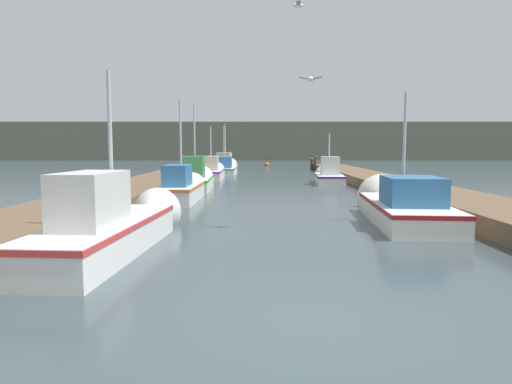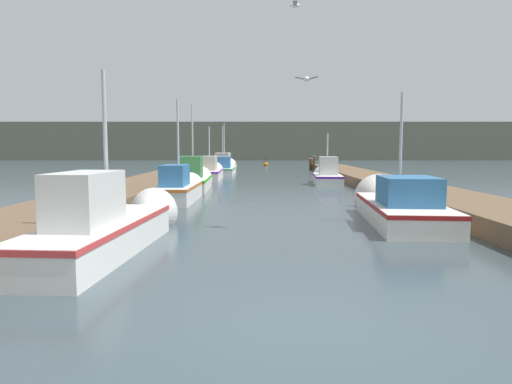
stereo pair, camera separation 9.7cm
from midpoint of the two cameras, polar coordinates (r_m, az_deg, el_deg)
name	(u,v)px [view 2 (the right image)]	position (r m, az deg, el deg)	size (l,w,h in m)	color
ground_plane	(307,329)	(5.43, 6.93, -16.65)	(200.00, 200.00, 0.00)	#38474C
dock_left	(144,186)	(21.69, -13.74, 0.73)	(2.68, 40.00, 0.50)	brown
dock_right	(395,186)	(22.02, 17.06, 0.72)	(2.68, 40.00, 0.50)	brown
distant_shore_ridge	(260,142)	(77.14, 0.55, 6.31)	(120.00, 16.00, 5.81)	#565B4C
fishing_boat_0	(112,224)	(9.74, -17.26, -3.86)	(1.73, 6.11, 3.86)	silver
fishing_boat_1	(397,204)	(13.65, 17.37, -1.49)	(2.22, 6.18, 4.07)	silver
fishing_boat_2	(180,188)	(17.85, -9.28, 0.47)	(1.41, 4.85, 4.15)	silver
fishing_boat_3	(194,179)	(22.41, -7.59, 1.56)	(1.69, 5.57, 4.47)	silver
fishing_boat_4	(327,176)	(26.18, 9.02, 2.01)	(1.78, 4.88, 3.22)	silver
fishing_boat_5	(211,171)	(30.11, -5.59, 2.58)	(1.61, 6.38, 3.78)	silver
fishing_boat_6	(224,168)	(35.33, -3.94, 2.96)	(1.85, 5.62, 4.20)	silver
fishing_boat_7	(225,165)	(40.01, -3.78, 3.39)	(1.98, 5.11, 4.56)	silver
mooring_piling_0	(174,178)	(21.27, -10.09, 1.72)	(0.32, 0.32, 1.23)	#473523
mooring_piling_1	(315,163)	(39.75, 7.43, 3.59)	(0.27, 0.27, 1.27)	#473523
mooring_piling_2	(187,175)	(25.57, -8.56, 2.09)	(0.36, 0.36, 0.96)	#473523
mooring_piling_3	(312,164)	(41.29, 7.03, 3.51)	(0.36, 0.36, 1.03)	#473523
channel_buoy	(267,165)	(49.05, 1.39, 3.45)	(0.53, 0.53, 1.03)	#BF6513
seagull_lead	(307,79)	(11.43, 6.69, 13.86)	(0.56, 0.30, 0.12)	white
seagull_1	(295,5)	(13.63, 5.17, 22.22)	(0.28, 0.55, 0.12)	white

